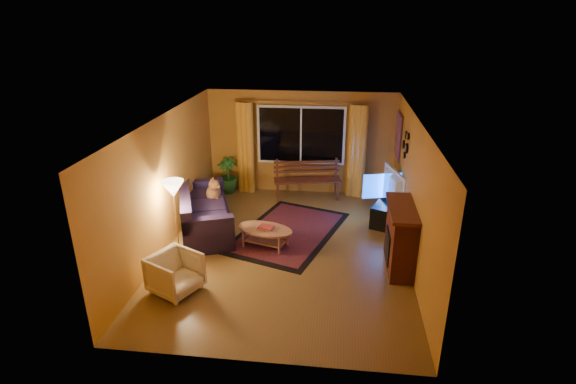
# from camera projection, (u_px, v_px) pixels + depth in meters

# --- Properties ---
(floor) EXTENTS (4.50, 6.00, 0.02)m
(floor) POSITION_uv_depth(u_px,v_px,m) (286.00, 249.00, 8.57)
(floor) COLOR brown
(floor) RESTS_ON ground
(ceiling) EXTENTS (4.50, 6.00, 0.02)m
(ceiling) POSITION_uv_depth(u_px,v_px,m) (286.00, 119.00, 7.63)
(ceiling) COLOR white
(ceiling) RESTS_ON ground
(wall_back) EXTENTS (4.50, 0.02, 2.50)m
(wall_back) POSITION_uv_depth(u_px,v_px,m) (301.00, 143.00, 10.87)
(wall_back) COLOR #C17F2B
(wall_back) RESTS_ON ground
(wall_left) EXTENTS (0.02, 6.00, 2.50)m
(wall_left) POSITION_uv_depth(u_px,v_px,m) (166.00, 183.00, 8.35)
(wall_left) COLOR #C17F2B
(wall_left) RESTS_ON ground
(wall_right) EXTENTS (0.02, 6.00, 2.50)m
(wall_right) POSITION_uv_depth(u_px,v_px,m) (414.00, 193.00, 7.86)
(wall_right) COLOR #C17F2B
(wall_right) RESTS_ON ground
(window) EXTENTS (2.00, 0.02, 1.30)m
(window) POSITION_uv_depth(u_px,v_px,m) (301.00, 135.00, 10.74)
(window) COLOR black
(window) RESTS_ON wall_back
(curtain_rod) EXTENTS (3.20, 0.03, 0.03)m
(curtain_rod) POSITION_uv_depth(u_px,v_px,m) (301.00, 102.00, 10.40)
(curtain_rod) COLOR #BF8C3F
(curtain_rod) RESTS_ON wall_back
(curtain_left) EXTENTS (0.36, 0.36, 2.24)m
(curtain_left) POSITION_uv_depth(u_px,v_px,m) (245.00, 148.00, 10.95)
(curtain_left) COLOR #F8A72F
(curtain_left) RESTS_ON ground
(curtain_right) EXTENTS (0.36, 0.36, 2.24)m
(curtain_right) POSITION_uv_depth(u_px,v_px,m) (357.00, 151.00, 10.66)
(curtain_right) COLOR #F8A72F
(curtain_right) RESTS_ON ground
(bench) EXTENTS (1.65, 0.76, 0.48)m
(bench) POSITION_uv_depth(u_px,v_px,m) (307.00, 189.00, 10.79)
(bench) COLOR #4A2013
(bench) RESTS_ON ground
(potted_plant) EXTENTS (0.65, 0.65, 0.89)m
(potted_plant) POSITION_uv_depth(u_px,v_px,m) (227.00, 175.00, 11.10)
(potted_plant) COLOR #235B1E
(potted_plant) RESTS_ON ground
(sofa) EXTENTS (1.65, 2.41, 0.90)m
(sofa) POSITION_uv_depth(u_px,v_px,m) (205.00, 209.00, 9.18)
(sofa) COLOR #221739
(sofa) RESTS_ON ground
(dog) EXTENTS (0.40, 0.52, 0.52)m
(dog) POSITION_uv_depth(u_px,v_px,m) (213.00, 189.00, 9.54)
(dog) COLOR #9E6437
(dog) RESTS_ON sofa
(armchair) EXTENTS (0.90, 0.92, 0.72)m
(armchair) POSITION_uv_depth(u_px,v_px,m) (175.00, 272.00, 7.15)
(armchair) COLOR beige
(armchair) RESTS_ON ground
(floor_lamp) EXTENTS (0.29, 0.29, 1.45)m
(floor_lamp) POSITION_uv_depth(u_px,v_px,m) (176.00, 219.00, 8.13)
(floor_lamp) COLOR #BF8C3F
(floor_lamp) RESTS_ON ground
(rug) EXTENTS (2.52, 3.16, 0.02)m
(rug) POSITION_uv_depth(u_px,v_px,m) (288.00, 232.00, 9.21)
(rug) COLOR maroon
(rug) RESTS_ON ground
(coffee_table) EXTENTS (1.35, 1.35, 0.40)m
(coffee_table) POSITION_uv_depth(u_px,v_px,m) (265.00, 238.00, 8.57)
(coffee_table) COLOR #B5724F
(coffee_table) RESTS_ON ground
(tv_console) EXTENTS (0.78, 1.20, 0.47)m
(tv_console) POSITION_uv_depth(u_px,v_px,m) (387.00, 211.00, 9.63)
(tv_console) COLOR black
(tv_console) RESTS_ON ground
(television) EXTENTS (0.45, 1.16, 0.67)m
(television) POSITION_uv_depth(u_px,v_px,m) (389.00, 186.00, 9.42)
(television) COLOR black
(television) RESTS_ON tv_console
(fireplace) EXTENTS (0.40, 1.20, 1.10)m
(fireplace) POSITION_uv_depth(u_px,v_px,m) (401.00, 239.00, 7.77)
(fireplace) COLOR maroon
(fireplace) RESTS_ON ground
(mirror_cluster) EXTENTS (0.06, 0.60, 0.56)m
(mirror_cluster) POSITION_uv_depth(u_px,v_px,m) (405.00, 143.00, 8.85)
(mirror_cluster) COLOR black
(mirror_cluster) RESTS_ON wall_right
(painting) EXTENTS (0.04, 0.76, 0.96)m
(painting) POSITION_uv_depth(u_px,v_px,m) (398.00, 135.00, 9.97)
(painting) COLOR #E64B22
(painting) RESTS_ON wall_right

